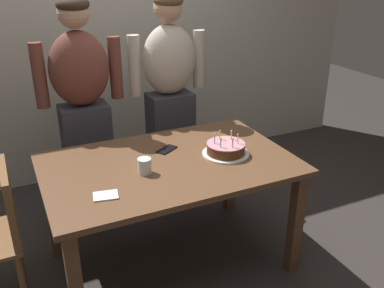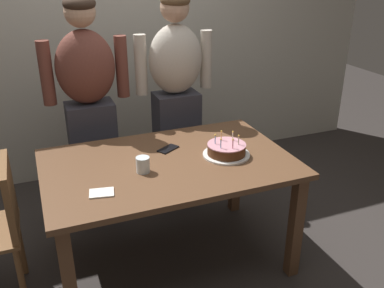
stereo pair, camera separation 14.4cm
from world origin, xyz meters
name	(u,v)px [view 1 (the left image)]	position (x,y,z in m)	size (l,w,h in m)	color
ground_plane	(171,260)	(0.00, 0.00, 0.00)	(10.00, 10.00, 0.00)	#332D2B
back_wall	(99,31)	(0.00, 1.55, 1.30)	(5.20, 0.10, 2.60)	beige
dining_table	(169,176)	(0.00, 0.00, 0.64)	(1.50, 0.96, 0.74)	brown
birthday_cake	(226,149)	(0.36, -0.06, 0.78)	(0.30, 0.30, 0.14)	white
water_glass_near	(145,166)	(-0.18, -0.08, 0.79)	(0.08, 0.08, 0.09)	silver
cell_phone	(167,149)	(0.05, 0.16, 0.74)	(0.14, 0.07, 0.01)	black
napkin_stack	(106,196)	(-0.45, -0.24, 0.74)	(0.13, 0.10, 0.01)	white
person_man_bearded	(84,111)	(-0.34, 0.75, 0.87)	(0.61, 0.27, 1.66)	#33333D
person_woman_cardigan	(170,99)	(0.32, 0.75, 0.87)	(0.61, 0.27, 1.66)	#33333D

